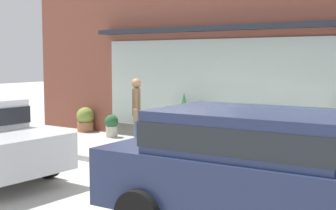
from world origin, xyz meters
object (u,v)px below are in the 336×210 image
at_px(fire_hydrant, 148,138).
at_px(potted_plant_trailing_edge, 85,119).
at_px(pedestrian_with_handbag, 136,109).
at_px(potted_plant_window_right, 112,125).
at_px(parked_car_navy, 263,167).
at_px(potted_plant_window_center, 216,135).
at_px(potted_plant_doorstep, 184,119).
at_px(potted_plant_corner_tall, 270,140).

bearing_deg(fire_hydrant, potted_plant_trailing_edge, 152.01).
height_order(pedestrian_with_handbag, potted_plant_trailing_edge, pedestrian_with_handbag).
relative_size(fire_hydrant, potted_plant_window_right, 1.48).
bearing_deg(parked_car_navy, potted_plant_trailing_edge, 145.29).
xyz_separation_m(potted_plant_window_center, potted_plant_doorstep, (-1.07, 0.20, 0.29)).
bearing_deg(fire_hydrant, parked_car_navy, -36.31).
bearing_deg(potted_plant_window_center, potted_plant_trailing_edge, 176.39).
bearing_deg(potted_plant_window_right, potted_plant_window_center, 0.44).
distance_m(pedestrian_with_handbag, potted_plant_corner_tall, 3.20).
bearing_deg(potted_plant_window_center, potted_plant_window_right, -179.56).
relative_size(pedestrian_with_handbag, potted_plant_doorstep, 1.29).
bearing_deg(potted_plant_corner_tall, potted_plant_window_right, 178.66).
height_order(parked_car_navy, potted_plant_trailing_edge, parked_car_navy).
xyz_separation_m(pedestrian_with_handbag, potted_plant_window_center, (1.48, 1.26, -0.66)).
relative_size(potted_plant_corner_tall, potted_plant_trailing_edge, 1.05).
relative_size(potted_plant_trailing_edge, potted_plant_window_center, 1.09).
xyz_separation_m(potted_plant_corner_tall, potted_plant_window_right, (-4.81, 0.11, -0.06)).
relative_size(parked_car_navy, potted_plant_trailing_edge, 5.80).
distance_m(potted_plant_corner_tall, potted_plant_trailing_edge, 6.18).
relative_size(parked_car_navy, potted_plant_window_center, 6.34).
bearing_deg(potted_plant_doorstep, potted_plant_window_center, -10.46).
bearing_deg(potted_plant_window_right, fire_hydrant, -34.13).
xyz_separation_m(potted_plant_trailing_edge, potted_plant_window_right, (1.35, -0.32, -0.03)).
height_order(potted_plant_trailing_edge, potted_plant_doorstep, potted_plant_doorstep).
distance_m(potted_plant_trailing_edge, potted_plant_window_center, 4.72).
distance_m(parked_car_navy, potted_plant_window_center, 5.82).
height_order(parked_car_navy, potted_plant_doorstep, parked_car_navy).
height_order(potted_plant_trailing_edge, potted_plant_window_right, potted_plant_trailing_edge).
distance_m(pedestrian_with_handbag, potted_plant_trailing_edge, 3.65).
xyz_separation_m(fire_hydrant, potted_plant_window_center, (0.67, 1.85, -0.12)).
relative_size(pedestrian_with_handbag, potted_plant_corner_tall, 2.24).
bearing_deg(potted_plant_window_center, parked_car_navy, -55.33).
bearing_deg(potted_plant_window_center, potted_plant_doorstep, 169.54).
bearing_deg(potted_plant_window_center, potted_plant_corner_tall, -5.44).
bearing_deg(pedestrian_with_handbag, fire_hydrant, 15.87).
height_order(potted_plant_corner_tall, potted_plant_doorstep, potted_plant_doorstep).
xyz_separation_m(potted_plant_corner_tall, potted_plant_trailing_edge, (-6.16, 0.44, -0.03)).
xyz_separation_m(pedestrian_with_handbag, potted_plant_trailing_edge, (-3.24, 1.56, -0.65)).
bearing_deg(pedestrian_with_handbag, potted_plant_corner_tall, 73.05).
bearing_deg(fire_hydrant, potted_plant_window_right, 145.87).
relative_size(fire_hydrant, potted_plant_corner_tall, 1.21).
bearing_deg(pedestrian_with_handbag, potted_plant_window_right, -161.16).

